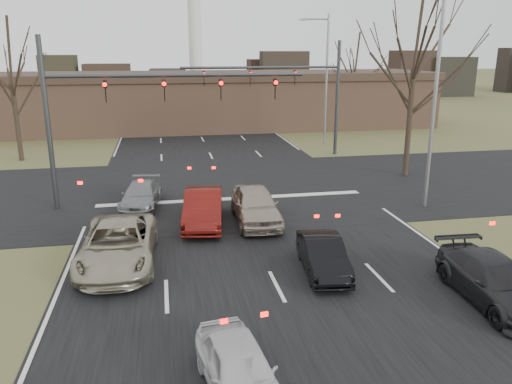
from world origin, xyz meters
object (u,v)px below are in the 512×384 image
building (216,100)px  car_white_sedan (240,369)px  streetlight_right_near (432,90)px  car_silver_ahead (256,205)px  car_grey_ahead (141,195)px  car_silver_suv (118,244)px  car_red_ahead (203,208)px  mast_arm_far (299,85)px  mast_arm_near (120,101)px  car_black_hatch (323,255)px  streetlight_right_far (324,73)px  car_charcoal_sedan (494,281)px

building → car_white_sedan: size_ratio=11.71×
streetlight_right_near → car_silver_ahead: size_ratio=2.16×
car_grey_ahead → streetlight_right_near: bearing=-3.6°
car_silver_suv → car_red_ahead: size_ratio=1.19×
building → mast_arm_far: bearing=-74.4°
mast_arm_far → car_red_ahead: 16.32m
car_silver_suv → car_silver_ahead: 6.64m
mast_arm_near → car_silver_ahead: mast_arm_near is taller
mast_arm_far → car_black_hatch: (-4.39, -19.19, -4.41)m
car_silver_suv → car_silver_ahead: bearing=34.5°
streetlight_right_near → streetlight_right_far: same height
car_grey_ahead → car_silver_ahead: car_silver_ahead is taller
mast_arm_far → car_black_hatch: size_ratio=3.00×
building → streetlight_right_far: bearing=-56.4°
building → streetlight_right_far: size_ratio=4.24×
streetlight_right_far → car_silver_ahead: size_ratio=2.16×
mast_arm_far → car_grey_ahead: 15.64m
car_black_hatch → car_grey_ahead: (-6.32, 8.69, -0.01)m
car_white_sedan → car_charcoal_sedan: car_charcoal_sedan is taller
car_charcoal_sedan → car_grey_ahead: bearing=135.1°
building → mast_arm_far: size_ratio=3.81×
car_white_sedan → mast_arm_near: bearing=94.6°
streetlight_right_far → building: bearing=123.6°
car_black_hatch → building: bearing=95.8°
streetlight_right_near → car_white_sedan: streetlight_right_near is taller
mast_arm_far → car_black_hatch: 20.17m
mast_arm_far → car_silver_suv: 21.05m
streetlight_right_far → car_silver_suv: bearing=-124.2°
car_red_ahead → car_silver_ahead: car_silver_ahead is taller
mast_arm_far → car_charcoal_sedan: bearing=-90.0°
streetlight_right_near → car_black_hatch: size_ratio=2.70×
car_silver_suv → car_red_ahead: 4.94m
mast_arm_near → car_red_ahead: bearing=-46.2°
car_white_sedan → car_silver_ahead: car_silver_ahead is taller
mast_arm_near → streetlight_right_near: streetlight_right_near is taller
car_grey_ahead → car_black_hatch: bearing=-46.9°
car_silver_ahead → car_charcoal_sedan: bearing=-54.7°
car_black_hatch → car_charcoal_sedan: size_ratio=0.80×
streetlight_right_near → streetlight_right_far: bearing=88.3°
car_white_sedan → car_grey_ahead: car_white_sedan is taller
car_red_ahead → car_silver_ahead: size_ratio=0.99×
streetlight_right_near → car_white_sedan: bearing=-132.2°
mast_arm_near → car_charcoal_sedan: bearing=-46.8°
building → car_charcoal_sedan: size_ratio=9.14×
car_silver_suv → mast_arm_far: bearing=58.8°
car_red_ahead → car_black_hatch: bearing=-50.2°
car_white_sedan → streetlight_right_near: bearing=40.1°
streetlight_right_near → streetlight_right_far: 17.01m
car_silver_suv → car_white_sedan: 8.25m
streetlight_right_far → car_grey_ahead: bearing=-133.7°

